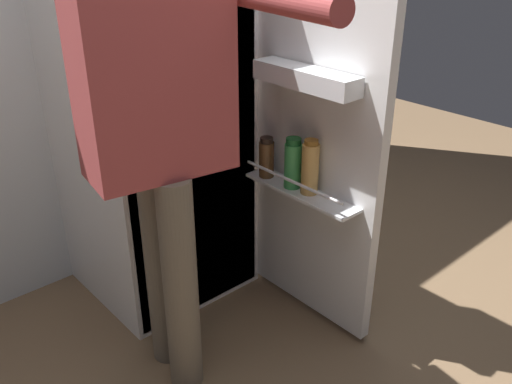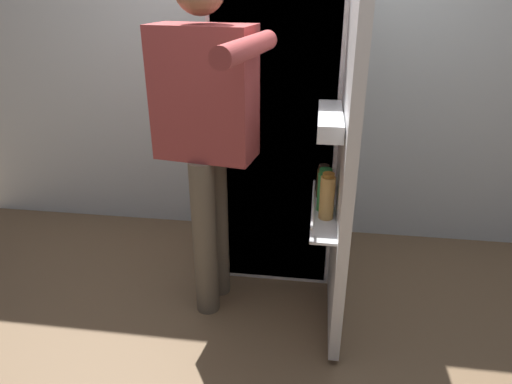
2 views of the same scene
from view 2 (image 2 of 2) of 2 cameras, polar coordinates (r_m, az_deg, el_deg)
The scene contains 4 objects.
ground_plane at distance 2.50m, azimuth 1.24°, elevation -14.15°, with size 6.67×6.67×0.00m, color brown.
kitchen_wall at distance 2.90m, azimuth 3.75°, elevation 17.55°, with size 4.40×0.10×2.43m, color silver.
refrigerator at distance 2.56m, azimuth 3.35°, elevation 8.34°, with size 0.70×1.25×1.70m.
person at distance 2.11m, azimuth -6.09°, elevation 8.93°, with size 0.56×0.81×1.66m.
Camera 2 is at (0.22, -1.94, 1.57)m, focal length 31.83 mm.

